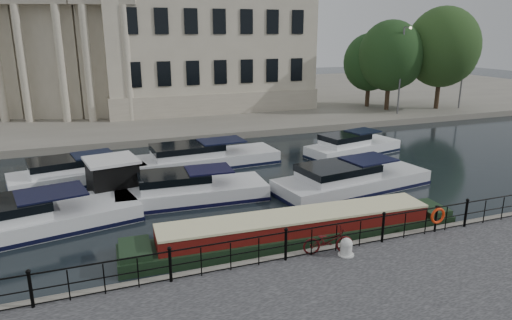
{
  "coord_description": "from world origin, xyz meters",
  "views": [
    {
      "loc": [
        -6.03,
        -15.31,
        8.27
      ],
      "look_at": [
        0.5,
        2.0,
        3.0
      ],
      "focal_mm": 32.0,
      "sensor_mm": 36.0,
      "label": 1
    }
  ],
  "objects": [
    {
      "name": "narrowboat",
      "position": [
        1.5,
        -0.05,
        0.37
      ],
      "size": [
        14.1,
        2.53,
        1.52
      ],
      "rotation": [
        0.0,
        0.0,
        -0.05
      ],
      "color": "black",
      "rests_on": "ground_plane"
    },
    {
      "name": "ground_plane",
      "position": [
        0.0,
        0.0,
        0.0
      ],
      "size": [
        160.0,
        160.0,
        0.0
      ],
      "primitive_type": "plane",
      "color": "black",
      "rests_on": "ground"
    },
    {
      "name": "lamp_posts",
      "position": [
        26.0,
        20.7,
        4.8
      ],
      "size": [
        8.24,
        1.55,
        8.07
      ],
      "color": "#59595B",
      "rests_on": "far_bank"
    },
    {
      "name": "railing",
      "position": [
        0.0,
        -2.25,
        1.2
      ],
      "size": [
        24.14,
        0.14,
        1.22
      ],
      "color": "black",
      "rests_on": "near_quay"
    },
    {
      "name": "trees",
      "position": [
        25.03,
        22.71,
        5.88
      ],
      "size": [
        12.08,
        9.97,
        10.08
      ],
      "color": "black",
      "rests_on": "far_bank"
    },
    {
      "name": "harbour_hut",
      "position": [
        -5.1,
        7.68,
        0.95
      ],
      "size": [
        3.73,
        3.27,
        2.2
      ],
      "rotation": [
        0.0,
        0.0,
        0.16
      ],
      "color": "#6B665B",
      "rests_on": "ground_plane"
    },
    {
      "name": "civic_building",
      "position": [
        -1.0,
        34.71,
        7.04
      ],
      "size": [
        53.55,
        31.84,
        16.85
      ],
      "color": "#ADA38C",
      "rests_on": "far_bank"
    },
    {
      "name": "bicycle",
      "position": [
        1.63,
        -2.31,
        1.03
      ],
      "size": [
        1.93,
        1.0,
        0.97
      ],
      "primitive_type": "imported",
      "rotation": [
        0.0,
        0.0,
        1.37
      ],
      "color": "#460C0E",
      "rests_on": "near_quay"
    },
    {
      "name": "far_bank",
      "position": [
        0.0,
        39.0,
        0.28
      ],
      "size": [
        120.0,
        42.0,
        0.55
      ],
      "primitive_type": "cube",
      "color": "#6B665B",
      "rests_on": "ground_plane"
    },
    {
      "name": "mooring_bollard",
      "position": [
        2.17,
        -2.67,
        0.86
      ],
      "size": [
        0.58,
        0.58,
        0.65
      ],
      "color": "beige",
      "rests_on": "near_quay"
    },
    {
      "name": "cabin_cruisers",
      "position": [
        -0.37,
        7.85,
        0.37
      ],
      "size": [
        28.41,
        10.92,
        1.99
      ],
      "color": "silver",
      "rests_on": "ground_plane"
    },
    {
      "name": "life_ring_post",
      "position": [
        6.53,
        -2.27,
        1.23
      ],
      "size": [
        0.67,
        0.19,
        1.09
      ],
      "color": "black",
      "rests_on": "near_quay"
    }
  ]
}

